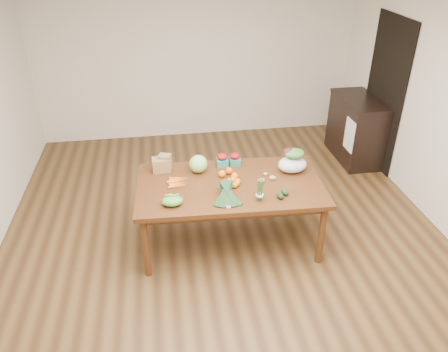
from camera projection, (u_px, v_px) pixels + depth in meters
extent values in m
plane|color=brown|center=(226.00, 243.00, 4.89)|extent=(6.00, 6.00, 0.00)
cube|color=silver|center=(196.00, 54.00, 6.78)|extent=(5.00, 0.02, 2.70)
cube|color=#4C2D11|center=(230.00, 213.00, 4.75)|extent=(1.98, 1.16, 0.75)
cube|color=black|center=(384.00, 94.00, 6.06)|extent=(0.02, 1.00, 2.10)
cube|color=black|center=(356.00, 129.00, 6.45)|extent=(0.52, 1.02, 0.94)
cube|color=white|center=(349.00, 135.00, 6.07)|extent=(0.02, 0.28, 0.45)
sphere|color=#9BD57B|center=(198.00, 164.00, 4.73)|extent=(0.20, 0.20, 0.20)
sphere|color=orange|center=(222.00, 174.00, 4.66)|extent=(0.08, 0.08, 0.08)
sphere|color=orange|center=(229.00, 171.00, 4.72)|extent=(0.08, 0.08, 0.08)
sphere|color=orange|center=(235.00, 176.00, 4.62)|extent=(0.08, 0.08, 0.08)
ellipsoid|color=#53A337|center=(172.00, 201.00, 4.19)|extent=(0.21, 0.15, 0.09)
ellipsoid|color=#D0BB78|center=(261.00, 181.00, 4.57)|extent=(0.06, 0.05, 0.05)
ellipsoid|color=tan|center=(262.00, 180.00, 4.57)|extent=(0.05, 0.05, 0.05)
ellipsoid|color=tan|center=(272.00, 178.00, 4.62)|extent=(0.06, 0.05, 0.05)
ellipsoid|color=tan|center=(266.00, 174.00, 4.70)|extent=(0.04, 0.04, 0.04)
ellipsoid|color=#D4B87A|center=(274.00, 178.00, 4.62)|extent=(0.05, 0.04, 0.04)
ellipsoid|color=black|center=(280.00, 196.00, 4.30)|extent=(0.08, 0.10, 0.06)
ellipsoid|color=black|center=(285.00, 192.00, 4.36)|extent=(0.09, 0.11, 0.07)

